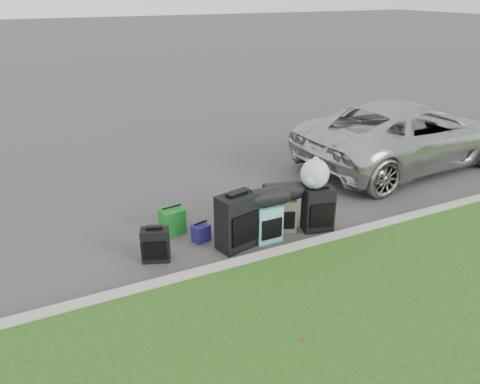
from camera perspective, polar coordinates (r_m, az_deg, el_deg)
name	(u,v)px	position (r m, az deg, el deg)	size (l,w,h in m)	color
ground	(251,227)	(7.37, 1.39, -4.34)	(120.00, 120.00, 0.00)	#383535
curb	(285,253)	(6.58, 5.45, -7.42)	(120.00, 0.18, 0.15)	#9E937F
suv	(407,134)	(10.38, 19.74, 6.70)	(2.24, 4.87, 1.35)	#B7B7B2
suitcase_small_black	(156,245)	(6.52, -10.26, -6.35)	(0.38, 0.21, 0.48)	black
suitcase_large_black_left	(237,221)	(6.65, -0.36, -3.61)	(0.57, 0.34, 0.82)	black
suitcase_olive	(284,215)	(7.21, 5.35, -2.83)	(0.37, 0.23, 0.51)	#45432E
suitcase_teal	(268,224)	(6.88, 3.39, -3.86)	(0.40, 0.24, 0.57)	teal
suitcase_large_black_right	(318,209)	(7.26, 9.50, -2.09)	(0.46, 0.28, 0.69)	black
tote_green	(172,221)	(7.21, -8.26, -3.50)	(0.34, 0.28, 0.39)	#197321
tote_navy	(201,233)	(6.96, -4.79, -4.99)	(0.24, 0.19, 0.26)	navy
duffel_left	(281,191)	(7.04, 5.06, 0.09)	(0.29, 0.29, 0.53)	black
duffel_right	(267,197)	(6.71, 3.34, -0.60)	(0.28, 0.28, 0.50)	black
trash_bag	(315,174)	(7.07, 9.11, 2.20)	(0.44, 0.44, 0.44)	silver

